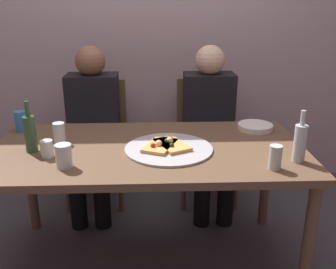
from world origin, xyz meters
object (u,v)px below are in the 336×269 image
Objects in this scene: chair_left at (97,133)px; guest_in_sweater at (92,123)px; pizza_slice_last at (171,144)px; pizza_slice_extra at (160,145)px; wine_bottle at (30,133)px; plate_stack at (255,127)px; beer_bottle at (300,142)px; tumbler_near at (59,133)px; chair_right at (206,132)px; guest_in_beanie at (210,122)px; dining_table at (148,160)px; soda_can at (21,121)px; tumbler_far at (47,149)px; pizza_tray at (169,149)px; short_glass at (64,156)px; wine_glass at (275,157)px.

guest_in_sweater is (0.00, -0.15, 0.13)m from chair_left.
pizza_slice_extra is at bearing -167.47° from pizza_slice_last.
plate_stack is at bearing 13.54° from wine_bottle.
beer_bottle is 1.26m from tumbler_near.
chair_right is (1.03, 0.86, -0.31)m from wine_bottle.
chair_left is 0.86m from guest_in_beanie.
pizza_slice_extra is 0.28× the size of chair_right.
dining_table is 13.72× the size of soda_can.
tumbler_far is 1.35m from chair_right.
guest_in_beanie is at bearing 34.42° from wine_bottle.
tumbler_near is 0.55× the size of plate_stack.
tumbler_near is 0.61m from guest_in_sweater.
pizza_tray is at bearing -12.01° from tumbler_near.
beer_bottle reaches higher than short_glass.
tumbler_near is 0.94× the size of soda_can.
tumbler_far is (0.10, -0.08, -0.06)m from wine_bottle.
pizza_slice_last is 0.22× the size of guest_in_beanie.
plate_stack is at bearing 117.94° from guest_in_beanie.
pizza_slice_last reaches higher than pizza_tray.
wine_bottle is 1.23m from wine_glass.
plate_stack is (1.41, -0.03, -0.04)m from soda_can.
pizza_slice_extra is at bearing 153.90° from wine_glass.
tumbler_far is 0.48m from soda_can.
pizza_slice_extra is 0.22× the size of guest_in_sweater.
plate_stack is 1.21m from chair_left.
chair_left is at bearing 76.79° from wine_bottle.
dining_table is 0.14m from pizza_tray.
chair_left is at bearing 90.53° from short_glass.
chair_left is at bearing 131.53° from wine_glass.
tumbler_far is 0.10× the size of chair_left.
plate_stack is at bearing 151.94° from chair_left.
soda_can is at bearing 142.63° from tumbler_near.
pizza_slice_extra is (0.06, -0.04, 0.10)m from dining_table.
chair_left is (-0.01, 1.07, -0.27)m from short_glass.
tumbler_near is at bearing 160.63° from wine_glass.
pizza_tray is at bearing 120.39° from chair_left.
beer_bottle is at bearing -79.76° from plate_stack.
pizza_slice_last is at bearing 149.81° from wine_glass.
pizza_slice_last is 0.22× the size of guest_in_sweater.
pizza_tray is 0.89m from guest_in_sweater.
short_glass is (-0.39, -0.24, 0.13)m from dining_table.
beer_bottle is 0.22× the size of guest_in_sweater.
pizza_slice_extra is 0.59m from wine_glass.
guest_in_sweater reaches higher than wine_bottle.
pizza_slice_extra is 0.50m from short_glass.
soda_can is 0.70m from chair_left.
tumbler_near reaches higher than tumbler_far.
pizza_tray is at bearing 164.67° from beer_bottle.
wine_bottle is 0.30m from short_glass.
plate_stack is (0.54, 0.31, 0.01)m from pizza_tray.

